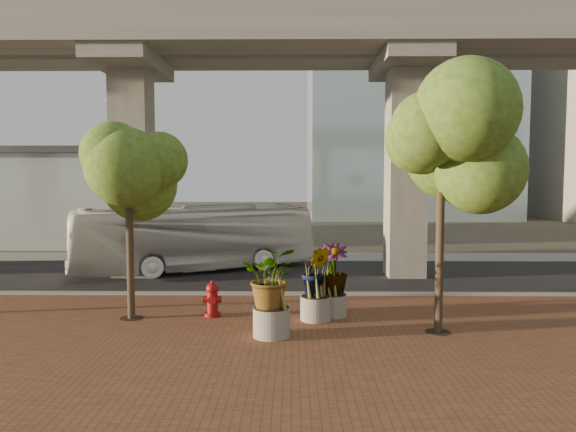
{
  "coord_description": "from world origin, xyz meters",
  "views": [
    {
      "loc": [
        1.09,
        -20.6,
        4.27
      ],
      "look_at": [
        0.86,
        0.5,
        2.79
      ],
      "focal_mm": 32.0,
      "sensor_mm": 36.0,
      "label": 1
    }
  ],
  "objects": [
    {
      "name": "ground",
      "position": [
        0.0,
        0.0,
        0.0
      ],
      "size": [
        160.0,
        160.0,
        0.0
      ],
      "primitive_type": "plane",
      "color": "#3B372B",
      "rests_on": "ground"
    },
    {
      "name": "brick_plaza",
      "position": [
        0.0,
        -8.0,
        0.03
      ],
      "size": [
        70.0,
        13.0,
        0.06
      ],
      "primitive_type": "cube",
      "color": "brown",
      "rests_on": "ground"
    },
    {
      "name": "asphalt_road",
      "position": [
        0.0,
        2.0,
        0.02
      ],
      "size": [
        90.0,
        8.0,
        0.04
      ],
      "primitive_type": "cube",
      "color": "black",
      "rests_on": "ground"
    },
    {
      "name": "curb_strip",
      "position": [
        0.0,
        -2.0,
        0.08
      ],
      "size": [
        70.0,
        0.25,
        0.16
      ],
      "primitive_type": "cube",
      "color": "gray",
      "rests_on": "ground"
    },
    {
      "name": "far_sidewalk",
      "position": [
        0.0,
        7.5,
        0.03
      ],
      "size": [
        90.0,
        3.0,
        0.06
      ],
      "primitive_type": "cube",
      "color": "gray",
      "rests_on": "ground"
    },
    {
      "name": "transit_viaduct",
      "position": [
        0.0,
        2.0,
        7.29
      ],
      "size": [
        72.0,
        5.6,
        12.4
      ],
      "color": "gray",
      "rests_on": "ground"
    },
    {
      "name": "station_pavilion",
      "position": [
        -20.0,
        16.0,
        3.22
      ],
      "size": [
        23.0,
        13.0,
        6.3
      ],
      "color": "silver",
      "rests_on": "ground"
    },
    {
      "name": "transit_bus",
      "position": [
        -3.5,
        3.13,
        1.56
      ],
      "size": [
        11.29,
        7.02,
        3.12
      ],
      "primitive_type": "imported",
      "rotation": [
        0.0,
        0.0,
        2.0
      ],
      "color": "white",
      "rests_on": "ground"
    },
    {
      "name": "fire_hydrant",
      "position": [
        -1.42,
        -4.98,
        0.59
      ],
      "size": [
        0.55,
        0.5,
        1.11
      ],
      "color": "maroon",
      "rests_on": "ground"
    },
    {
      "name": "planter_front",
      "position": [
        0.5,
        -7.02,
        1.55
      ],
      "size": [
        2.23,
        2.23,
        2.46
      ],
      "color": "gray",
      "rests_on": "ground"
    },
    {
      "name": "planter_right",
      "position": [
        2.31,
        -4.9,
        1.43
      ],
      "size": [
        2.11,
        2.11,
        2.26
      ],
      "color": "#ADAA9C",
      "rests_on": "ground"
    },
    {
      "name": "planter_left",
      "position": [
        1.76,
        -5.38,
        1.43
      ],
      "size": [
        2.05,
        2.05,
        2.25
      ],
      "color": "#A39F93",
      "rests_on": "ground"
    },
    {
      "name": "street_tree_near_west",
      "position": [
        -3.86,
        -5.25,
        4.44
      ],
      "size": [
        3.65,
        3.65,
        6.07
      ],
      "color": "#463428",
      "rests_on": "ground"
    },
    {
      "name": "street_tree_near_east",
      "position": [
        5.1,
        -6.59,
        5.19
      ],
      "size": [
        4.31,
        4.31,
        7.12
      ],
      "color": "#463428",
      "rests_on": "ground"
    },
    {
      "name": "streetlamp_west",
      "position": [
        -8.25,
        6.36,
        4.94
      ],
      "size": [
        0.42,
        1.23,
        8.46
      ],
      "color": "#313136",
      "rests_on": "ground"
    },
    {
      "name": "streetlamp_east",
      "position": [
        7.72,
        6.98,
        4.32
      ],
      "size": [
        0.37,
        1.07,
        7.39
      ],
      "color": "#2B2B30",
      "rests_on": "ground"
    }
  ]
}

